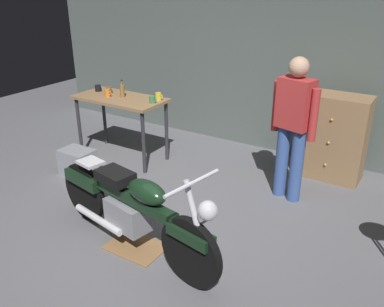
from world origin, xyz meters
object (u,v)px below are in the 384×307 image
(mug_orange_travel, at_px, (108,93))
(bottle, at_px, (122,90))
(motorcycle, at_px, (131,207))
(mug_yellow_tall, at_px, (158,96))
(wooden_dresser, at_px, (333,137))
(storage_bin, at_px, (78,162))
(mug_brown_stoneware, at_px, (109,90))
(person_standing, at_px, (293,124))
(mug_black_matte, at_px, (98,88))
(mug_green_speckled, at_px, (152,100))

(mug_orange_travel, bearing_deg, bottle, 23.86)
(motorcycle, xyz_separation_m, bottle, (-1.49, 1.65, 0.55))
(mug_yellow_tall, relative_size, bottle, 0.47)
(wooden_dresser, xyz_separation_m, mug_yellow_tall, (-2.17, -0.79, 0.40))
(bottle, bearing_deg, wooden_dresser, 19.31)
(wooden_dresser, height_order, storage_bin, wooden_dresser)
(wooden_dresser, height_order, mug_yellow_tall, wooden_dresser)
(mug_brown_stoneware, bearing_deg, person_standing, 0.80)
(mug_black_matte, bearing_deg, storage_bin, -68.19)
(storage_bin, bearing_deg, mug_green_speckled, 47.12)
(mug_orange_travel, bearing_deg, mug_yellow_tall, 18.57)
(person_standing, height_order, mug_yellow_tall, person_standing)
(mug_yellow_tall, relative_size, mug_orange_travel, 1.04)
(wooden_dresser, distance_m, mug_yellow_tall, 2.35)
(motorcycle, distance_m, mug_yellow_tall, 2.11)
(mug_brown_stoneware, relative_size, mug_green_speckled, 1.03)
(storage_bin, bearing_deg, person_standing, 18.73)
(person_standing, height_order, mug_green_speckled, person_standing)
(mug_brown_stoneware, bearing_deg, bottle, -12.26)
(person_standing, bearing_deg, mug_green_speckled, 17.65)
(person_standing, relative_size, mug_black_matte, 14.25)
(motorcycle, bearing_deg, mug_orange_travel, 147.83)
(mug_orange_travel, bearing_deg, mug_black_matte, 155.93)
(motorcycle, distance_m, mug_brown_stoneware, 2.54)
(mug_black_matte, bearing_deg, mug_green_speckled, -3.60)
(mug_black_matte, height_order, mug_yellow_tall, mug_yellow_tall)
(motorcycle, relative_size, mug_brown_stoneware, 19.10)
(person_standing, bearing_deg, wooden_dresser, -94.31)
(person_standing, bearing_deg, mug_yellow_tall, 12.83)
(wooden_dresser, relative_size, mug_yellow_tall, 9.62)
(mug_orange_travel, xyz_separation_m, bottle, (0.19, 0.09, 0.04))
(storage_bin, bearing_deg, bottle, 76.73)
(mug_yellow_tall, bearing_deg, mug_green_speckled, -83.21)
(motorcycle, distance_m, mug_orange_travel, 2.35)
(motorcycle, distance_m, mug_green_speckled, 1.96)
(bottle, bearing_deg, storage_bin, -103.27)
(motorcycle, bearing_deg, bottle, 142.80)
(mug_black_matte, relative_size, mug_green_speckled, 1.07)
(mug_yellow_tall, height_order, bottle, bottle)
(motorcycle, relative_size, person_standing, 1.30)
(person_standing, xyz_separation_m, mug_orange_travel, (-2.59, -0.19, 0.03))
(wooden_dresser, xyz_separation_m, mug_green_speckled, (-2.15, -0.95, 0.40))
(person_standing, relative_size, bottle, 6.93)
(storage_bin, bearing_deg, motorcycle, -27.67)
(mug_black_matte, distance_m, mug_green_speckled, 1.04)
(motorcycle, distance_m, storage_bin, 1.91)
(person_standing, bearing_deg, motorcycle, 76.65)
(wooden_dresser, height_order, bottle, bottle)
(person_standing, xyz_separation_m, mug_brown_stoneware, (-2.72, -0.04, 0.02))
(storage_bin, xyz_separation_m, mug_black_matte, (-0.33, 0.83, 0.78))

